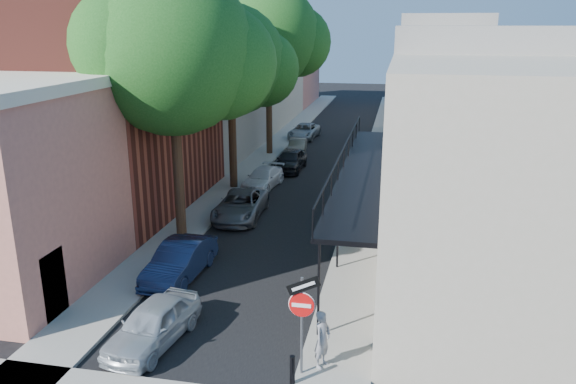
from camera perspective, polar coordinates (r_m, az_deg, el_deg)
The scene contains 18 objects.
road_surface at distance 43.09m, azimuth 3.97°, elevation 4.48°, with size 6.00×64.00×0.01m, color black.
sidewalk_left at distance 43.75m, azimuth -1.25°, elevation 4.78°, with size 2.00×64.00×0.12m, color gray.
sidewalk_right at distance 42.76m, azimuth 9.30°, elevation 4.29°, with size 2.00×64.00×0.12m, color gray.
buildings_left at distance 43.31m, azimuth -8.64°, elevation 11.01°, with size 10.10×59.10×12.00m.
buildings_right at distance 41.69m, azimuth 16.52°, elevation 9.60°, with size 9.80×55.00×10.00m.
sign_post at distance 14.72m, azimuth 1.43°, elevation -11.78°, with size 0.89×0.17×2.99m.
bollard at distance 15.13m, azimuth 0.44°, elevation -17.62°, with size 0.14×0.14×0.80m, color black.
oak_near at distance 23.74m, azimuth -10.52°, elevation 13.56°, with size 7.48×6.80×11.42m.
oak_mid at distance 31.34m, azimuth -5.06°, elevation 12.94°, with size 6.60×6.00×10.20m.
oak_far at distance 40.02m, azimuth -1.27°, elevation 15.51°, with size 7.70×7.00×11.90m.
parked_car_a at distance 17.32m, azimuth -13.54°, elevation -12.89°, with size 1.51×3.75×1.28m, color #9CA6AD.
parked_car_b at distance 21.24m, azimuth -10.92°, elevation -6.88°, with size 1.43×4.11×1.35m, color #152143.
parked_car_c at distance 27.30m, azimuth -4.85°, elevation -1.37°, with size 2.09×4.54×1.26m, color slate.
parked_car_d at distance 32.33m, azimuth -2.56°, elevation 1.41°, with size 1.57×3.87×1.12m, color white.
parked_car_e at distance 36.14m, azimuth 0.26°, elevation 3.26°, with size 1.61×4.00×1.36m, color black.
parked_car_f at distance 40.77m, azimuth 0.97°, elevation 4.62°, with size 1.19×3.40×1.12m, color #6C685B.
parked_car_g at distance 46.61m, azimuth 1.66°, elevation 6.19°, with size 2.01×4.36×1.21m, color gray.
pedestrian at distance 15.60m, azimuth 3.53°, elevation -14.69°, with size 0.59×0.39×1.63m, color gray.
Camera 1 is at (5.35, -11.79, 9.03)m, focal length 35.00 mm.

